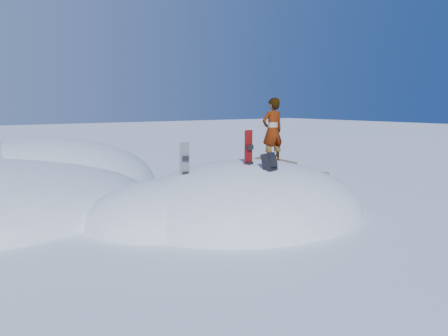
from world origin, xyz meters
TOP-DOWN VIEW (x-y plane):
  - ground at (0.00, 0.00)m, footprint 120.00×120.00m
  - snow_mound at (-0.17, 0.24)m, footprint 8.00×6.00m
  - rock_outcrop at (3.72, 3.01)m, footprint 4.68×4.41m
  - snowboard_red at (-0.28, -0.45)m, footprint 0.28×0.16m
  - snowboard_dark at (-1.83, 0.27)m, footprint 0.24×0.24m
  - backpack at (-0.12, -1.10)m, footprint 0.40×0.45m
  - gear_pile at (-2.22, -0.85)m, footprint 0.80×0.64m
  - person at (1.41, 0.50)m, footprint 0.77×0.54m

SIDE VIEW (x-z plane):
  - ground at x=0.00m, z-range 0.00..0.00m
  - snow_mound at x=-0.17m, z-range -1.50..1.50m
  - rock_outcrop at x=3.72m, z-range -0.82..0.85m
  - gear_pile at x=-2.22m, z-range 0.00..0.21m
  - snowboard_dark at x=-1.83m, z-range 0.75..2.10m
  - backpack at x=-0.12m, z-range 1.32..1.86m
  - snowboard_red at x=-0.28m, z-range 0.90..2.40m
  - person at x=1.41m, z-range 1.27..3.25m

